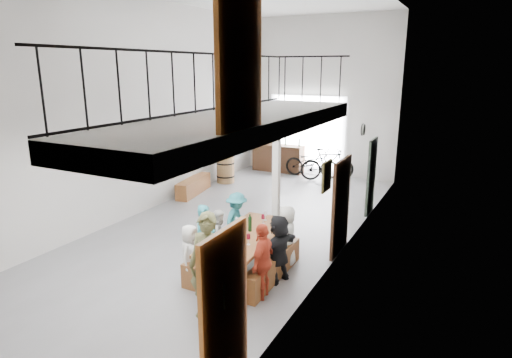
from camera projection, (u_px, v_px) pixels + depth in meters
The scene contains 24 objects.
floor at pixel (235, 226), 10.51m from camera, with size 12.00×12.00×0.00m, color slate.
room_walls at pixel (233, 77), 9.61m from camera, with size 12.00×12.00×12.00m.
gateway_portal at pixel (307, 135), 15.44m from camera, with size 2.80×0.08×2.80m, color white.
right_wall_decor at pixel (317, 191), 7.27m from camera, with size 0.07×8.28×5.07m.
balcony at pixel (243, 126), 6.20m from camera, with size 1.52×5.62×4.00m.
tasting_table at pixel (247, 239), 7.89m from camera, with size 1.11×2.42×0.79m.
bench_inner at pixel (218, 257), 8.26m from camera, with size 0.31×1.95×0.45m, color brown.
bench_wall at pixel (273, 267), 7.82m from camera, with size 0.26×2.01×0.46m, color brown.
tableware at pixel (244, 228), 7.82m from camera, with size 0.65×1.47×0.35m.
side_bench at pixel (194, 186), 13.11m from camera, with size 0.38×1.74×0.49m, color brown.
oak_barrel at pixel (226, 169), 14.36m from camera, with size 0.61×0.61×0.89m.
serving_counter at pixel (278, 158), 15.86m from camera, with size 1.90×0.53×1.00m, color #3E2114.
counter_bottles at pixel (279, 141), 15.72m from camera, with size 1.66×0.12×0.28m.
guest_left_a at pixel (190, 254), 7.61m from camera, with size 0.54×0.35×1.11m, color silver.
guest_left_b at pixel (206, 238), 8.05m from camera, with size 0.48×0.31×1.31m, color teal.
guest_left_c at pixel (220, 235), 8.56m from camera, with size 0.51×0.40×1.05m, color silver.
guest_left_d at pixel (237, 221), 9.05m from camera, with size 0.81×0.46×1.25m, color teal.
guest_right_a at pixel (263, 261), 7.10m from camera, with size 0.77×0.32×1.32m, color #B3341E.
guest_right_b at pixel (278, 249), 7.65m from camera, with size 1.17×0.37×1.26m, color black.
guest_right_c at pixel (287, 236), 8.31m from camera, with size 0.59×0.38×1.21m, color silver.
host_standing at pixel (208, 267), 6.48m from camera, with size 0.62×0.41×1.71m, color brown.
potted_plant at pixel (340, 227), 9.90m from camera, with size 0.35×0.30×0.39m, color #1A5118.
bicycle_near at pixel (312, 163), 15.05m from camera, with size 0.67×1.93×1.01m, color black.
bicycle_far at pixel (327, 164), 14.61m from camera, with size 0.52×1.84×1.11m, color black.
Camera 1 is at (4.97, -8.55, 3.79)m, focal length 30.00 mm.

